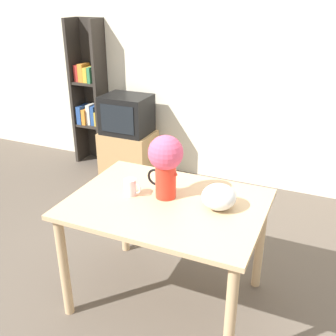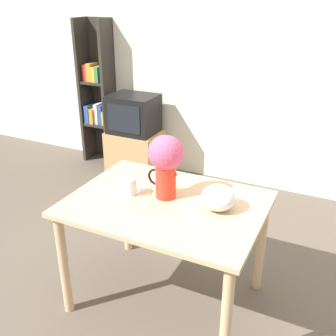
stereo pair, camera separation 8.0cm
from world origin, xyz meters
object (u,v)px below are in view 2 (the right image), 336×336
at_px(flower_vase, 166,160).
at_px(tv_set, 133,114).
at_px(white_bowl, 218,198).
at_px(coffee_mug, 131,187).

height_order(flower_vase, tv_set, flower_vase).
bearing_deg(white_bowl, flower_vase, 179.54).
relative_size(flower_vase, coffee_mug, 3.52).
bearing_deg(flower_vase, coffee_mug, -161.80).
height_order(coffee_mug, tv_set, tv_set).
distance_m(flower_vase, coffee_mug, 0.29).
relative_size(white_bowl, tv_set, 0.41).
distance_m(flower_vase, tv_set, 2.01).
height_order(white_bowl, tv_set, tv_set).
bearing_deg(coffee_mug, tv_set, 120.04).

